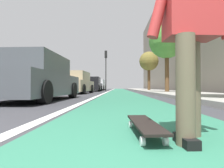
% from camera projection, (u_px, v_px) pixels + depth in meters
% --- Properties ---
extents(ground_plane, '(80.00, 80.00, 0.00)m').
position_uv_depth(ground_plane, '(122.00, 95.00, 10.48)').
color(ground_plane, '#38383D').
extents(bike_lane_paint, '(56.00, 2.17, 0.00)m').
position_uv_depth(bike_lane_paint, '(120.00, 90.00, 24.47)').
color(bike_lane_paint, '#2D7256').
rests_on(bike_lane_paint, ground).
extents(lane_stripe_white, '(52.00, 0.16, 0.01)m').
position_uv_depth(lane_stripe_white, '(109.00, 91.00, 20.52)').
color(lane_stripe_white, silver).
rests_on(lane_stripe_white, ground).
extents(sidewalk_curb, '(52.00, 3.20, 0.14)m').
position_uv_depth(sidewalk_curb, '(153.00, 91.00, 18.37)').
color(sidewalk_curb, '#9E9B93').
rests_on(sidewalk_curb, ground).
extents(building_facade, '(40.00, 1.20, 13.35)m').
position_uv_depth(building_facade, '(171.00, 37.00, 22.38)').
color(building_facade, gray).
rests_on(building_facade, ground).
extents(skateboard, '(0.85, 0.26, 0.11)m').
position_uv_depth(skateboard, '(145.00, 125.00, 1.61)').
color(skateboard, white).
rests_on(skateboard, ground).
extents(skater_person, '(0.48, 0.72, 1.64)m').
position_uv_depth(skater_person, '(190.00, 25.00, 1.47)').
color(skater_person, brown).
rests_on(skater_person, ground).
extents(parked_car_near, '(4.24, 2.06, 1.46)m').
position_uv_depth(parked_car_near, '(35.00, 79.00, 5.88)').
color(parked_car_near, '#4C5156').
rests_on(parked_car_near, ground).
extents(parked_car_mid, '(4.17, 2.14, 1.47)m').
position_uv_depth(parked_car_mid, '(75.00, 83.00, 12.26)').
color(parked_car_mid, tan).
rests_on(parked_car_mid, ground).
extents(parked_car_far, '(4.44, 2.01, 1.48)m').
position_uv_depth(parked_car_far, '(92.00, 85.00, 18.94)').
color(parked_car_far, black).
rests_on(parked_car_far, ground).
extents(parked_car_end, '(4.44, 2.00, 1.48)m').
position_uv_depth(parked_car_end, '(98.00, 85.00, 25.02)').
color(parked_car_end, '#B7B7BC').
rests_on(parked_car_end, ground).
extents(traffic_light, '(0.33, 0.28, 4.59)m').
position_uv_depth(traffic_light, '(106.00, 63.00, 20.54)').
color(traffic_light, '#2D2D2D').
rests_on(traffic_light, ground).
extents(street_tree_mid, '(2.32, 2.32, 4.65)m').
position_uv_depth(street_tree_mid, '(167.00, 41.00, 11.82)').
color(street_tree_mid, brown).
rests_on(street_tree_mid, ground).
extents(street_tree_far, '(1.97, 1.97, 4.12)m').
position_uv_depth(street_tree_far, '(149.00, 62.00, 18.70)').
color(street_tree_far, brown).
rests_on(street_tree_far, ground).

